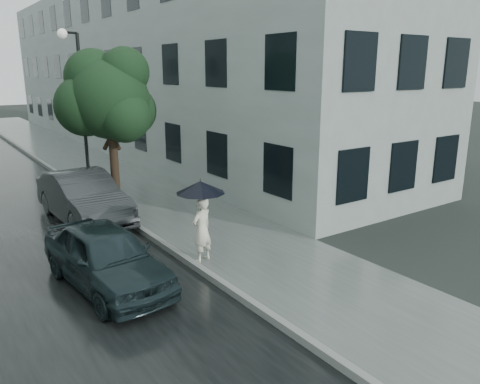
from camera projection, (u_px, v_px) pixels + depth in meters
ground at (297, 278)px, 10.20m from camera, size 120.00×120.00×0.00m
sidewalk at (113, 177)px, 19.85m from camera, size 3.50×60.00×0.01m
kerb_near at (68, 181)px, 18.83m from camera, size 0.15×60.00×0.15m
building_near at (148, 68)px, 27.55m from camera, size 7.02×36.00×9.00m
pedestrian at (202, 229)px, 10.92m from camera, size 0.65×0.53×1.56m
umbrella at (200, 187)px, 10.63m from camera, size 1.50×1.50×1.07m
street_tree at (109, 99)px, 14.02m from camera, size 3.09×2.80×5.08m
lamp_post at (79, 105)px, 16.10m from camera, size 0.82×0.47×5.70m
car_near at (106, 256)px, 9.68m from camera, size 1.91×3.97×1.31m
car_far at (83, 197)px, 13.90m from camera, size 1.75×4.51×1.47m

